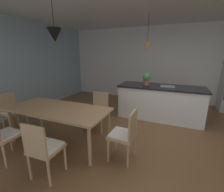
# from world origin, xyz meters

# --- Properties ---
(ground_plane) EXTENTS (10.00, 8.40, 0.04)m
(ground_plane) POSITION_xyz_m (0.00, 0.00, -0.02)
(ground_plane) COLOR brown
(wall_back_kitchen) EXTENTS (10.00, 0.12, 2.70)m
(wall_back_kitchen) POSITION_xyz_m (0.00, 3.26, 1.35)
(wall_back_kitchen) COLOR white
(wall_back_kitchen) RESTS_ON ground_plane
(window_wall_left_glazing) EXTENTS (0.06, 8.40, 2.70)m
(window_wall_left_glazing) POSITION_xyz_m (-4.06, 0.00, 1.35)
(window_wall_left_glazing) COLOR #9EB7C6
(window_wall_left_glazing) RESTS_ON ground_plane
(dining_table) EXTENTS (1.97, 0.88, 0.72)m
(dining_table) POSITION_xyz_m (-1.93, -0.66, 0.66)
(dining_table) COLOR tan
(dining_table) RESTS_ON ground_plane
(chair_near_left) EXTENTS (0.41, 0.41, 0.87)m
(chair_near_left) POSITION_xyz_m (-2.37, -1.47, 0.47)
(chair_near_left) COLOR tan
(chair_near_left) RESTS_ON ground_plane
(chair_near_right) EXTENTS (0.42, 0.42, 0.87)m
(chair_near_right) POSITION_xyz_m (-1.48, -1.47, 0.47)
(chair_near_right) COLOR tan
(chair_near_right) RESTS_ON ground_plane
(chair_window_end) EXTENTS (0.41, 0.41, 0.87)m
(chair_window_end) POSITION_xyz_m (-3.28, -0.66, 0.47)
(chair_window_end) COLOR tan
(chair_window_end) RESTS_ON ground_plane
(chair_kitchen_end) EXTENTS (0.41, 0.41, 0.87)m
(chair_kitchen_end) POSITION_xyz_m (-0.57, -0.66, 0.47)
(chair_kitchen_end) COLOR tan
(chair_kitchen_end) RESTS_ON ground_plane
(chair_far_right) EXTENTS (0.42, 0.42, 0.87)m
(chair_far_right) POSITION_xyz_m (-1.49, 0.15, 0.47)
(chair_far_right) COLOR tan
(chair_far_right) RESTS_ON ground_plane
(kitchen_island) EXTENTS (2.21, 0.83, 0.91)m
(kitchen_island) POSITION_xyz_m (-0.25, 1.39, 0.46)
(kitchen_island) COLOR white
(kitchen_island) RESTS_ON ground_plane
(pendant_over_table) EXTENTS (0.25, 0.25, 0.78)m
(pendant_over_table) POSITION_xyz_m (-1.86, -0.64, 2.03)
(pendant_over_table) COLOR black
(pendant_over_island_main) EXTENTS (0.16, 0.16, 0.96)m
(pendant_over_island_main) POSITION_xyz_m (-0.68, 1.39, 1.88)
(pendant_over_island_main) COLOR black
(potted_plant_on_island) EXTENTS (0.22, 0.22, 0.34)m
(potted_plant_on_island) POSITION_xyz_m (-0.65, 1.39, 1.09)
(potted_plant_on_island) COLOR #8C664C
(potted_plant_on_island) RESTS_ON kitchen_island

